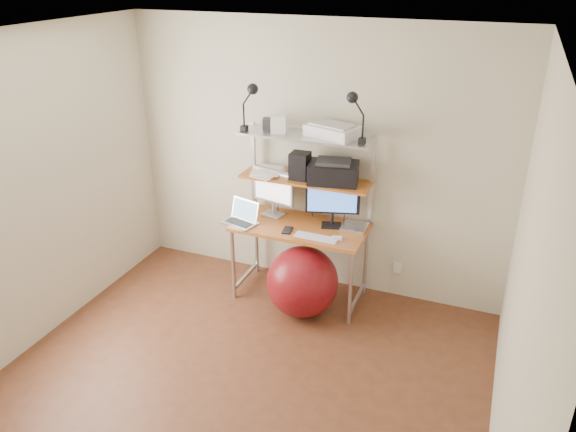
% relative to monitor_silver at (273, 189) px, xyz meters
% --- Properties ---
extents(room, '(3.60, 3.60, 3.60)m').
position_rel_monitor_silver_xyz_m(room, '(0.32, -1.57, 0.25)').
color(room, brown).
rests_on(room, ground).
extents(computer_desk, '(1.20, 0.60, 1.57)m').
position_rel_monitor_silver_xyz_m(computer_desk, '(0.32, -0.07, -0.04)').
color(computer_desk, '#C46326').
rests_on(computer_desk, ground).
extents(desktop, '(1.20, 0.60, 0.00)m').
position_rel_monitor_silver_xyz_m(desktop, '(0.32, -0.13, -0.26)').
color(desktop, '#C46326').
rests_on(desktop, computer_desk).
extents(mid_shelf, '(1.18, 0.34, 0.00)m').
position_rel_monitor_silver_xyz_m(mid_shelf, '(0.32, -0.00, 0.16)').
color(mid_shelf, '#C46326').
rests_on(mid_shelf, computer_desk).
extents(top_shelf, '(1.18, 0.34, 0.00)m').
position_rel_monitor_silver_xyz_m(top_shelf, '(0.32, -0.00, 0.56)').
color(top_shelf, '#B2B2B7').
rests_on(top_shelf, computer_desk).
extents(floor, '(3.60, 3.60, 0.00)m').
position_rel_monitor_silver_xyz_m(floor, '(0.32, -1.57, -1.00)').
color(floor, brown).
rests_on(floor, ground).
extents(wall_outlet, '(0.08, 0.01, 0.12)m').
position_rel_monitor_silver_xyz_m(wall_outlet, '(1.17, 0.21, -0.70)').
color(wall_outlet, silver).
rests_on(wall_outlet, room).
extents(monitor_silver, '(0.43, 0.19, 0.48)m').
position_rel_monitor_silver_xyz_m(monitor_silver, '(0.00, 0.00, 0.00)').
color(monitor_silver, '#AAAAAF').
rests_on(monitor_silver, desktop).
extents(monitor_black, '(0.47, 0.19, 0.48)m').
position_rel_monitor_silver_xyz_m(monitor_black, '(0.58, -0.02, -0.01)').
color(monitor_black, black).
rests_on(monitor_black, desktop).
extents(laptop, '(0.35, 0.31, 0.26)m').
position_rel_monitor_silver_xyz_m(laptop, '(-0.20, -0.27, -0.21)').
color(laptop, silver).
rests_on(laptop, desktop).
extents(keyboard, '(0.39, 0.12, 0.01)m').
position_rel_monitor_silver_xyz_m(keyboard, '(0.53, -0.31, -0.25)').
color(keyboard, silver).
rests_on(keyboard, desktop).
extents(mouse, '(0.10, 0.07, 0.02)m').
position_rel_monitor_silver_xyz_m(mouse, '(0.71, -0.27, -0.24)').
color(mouse, silver).
rests_on(mouse, desktop).
extents(mac_mini, '(0.22, 0.22, 0.04)m').
position_rel_monitor_silver_xyz_m(mac_mini, '(0.79, -0.03, -0.24)').
color(mac_mini, silver).
rests_on(mac_mini, desktop).
extents(phone, '(0.10, 0.15, 0.01)m').
position_rel_monitor_silver_xyz_m(phone, '(0.25, -0.28, -0.25)').
color(phone, black).
rests_on(phone, desktop).
extents(printer, '(0.48, 0.37, 0.20)m').
position_rel_monitor_silver_xyz_m(printer, '(0.57, -0.01, 0.25)').
color(printer, black).
rests_on(printer, mid_shelf).
extents(nas_cube, '(0.17, 0.17, 0.24)m').
position_rel_monitor_silver_xyz_m(nas_cube, '(0.27, -0.03, 0.27)').
color(nas_cube, black).
rests_on(nas_cube, mid_shelf).
extents(red_box, '(0.18, 0.13, 0.04)m').
position_rel_monitor_silver_xyz_m(red_box, '(0.47, -0.07, 0.18)').
color(red_box, red).
rests_on(red_box, mid_shelf).
extents(scanner, '(0.49, 0.39, 0.11)m').
position_rel_monitor_silver_xyz_m(scanner, '(0.54, 0.03, 0.61)').
color(scanner, silver).
rests_on(scanner, top_shelf).
extents(box_white, '(0.15, 0.14, 0.15)m').
position_rel_monitor_silver_xyz_m(box_white, '(0.07, -0.03, 0.63)').
color(box_white, silver).
rests_on(box_white, top_shelf).
extents(box_grey, '(0.12, 0.12, 0.09)m').
position_rel_monitor_silver_xyz_m(box_grey, '(-0.07, 0.05, 0.60)').
color(box_grey, '#2E2E31').
rests_on(box_grey, top_shelf).
extents(clip_lamp_left, '(0.17, 0.09, 0.43)m').
position_rel_monitor_silver_xyz_m(clip_lamp_left, '(-0.15, -0.12, 0.87)').
color(clip_lamp_left, black).
rests_on(clip_lamp_left, top_shelf).
extents(clip_lamp_right, '(0.17, 0.09, 0.42)m').
position_rel_monitor_silver_xyz_m(clip_lamp_right, '(0.75, -0.10, 0.86)').
color(clip_lamp_right, black).
rests_on(clip_lamp_right, top_shelf).
extents(exercise_ball, '(0.64, 0.64, 0.64)m').
position_rel_monitor_silver_xyz_m(exercise_ball, '(0.44, -0.39, -0.68)').
color(exercise_ball, maroon).
rests_on(exercise_ball, floor).
extents(paper_stack, '(0.36, 0.40, 0.02)m').
position_rel_monitor_silver_xyz_m(paper_stack, '(-0.06, -0.01, 0.17)').
color(paper_stack, white).
rests_on(paper_stack, mid_shelf).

